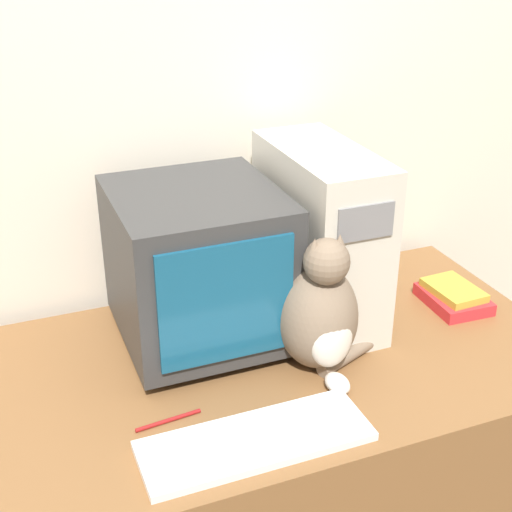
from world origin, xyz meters
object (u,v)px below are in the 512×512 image
object	(u,v)px
book_stack	(454,296)
computer_tower	(320,236)
cat	(320,314)
keyboard	(256,440)
crt_monitor	(198,266)
pen	(168,420)

from	to	relation	value
book_stack	computer_tower	bearing A→B (deg)	165.38
cat	keyboard	bearing A→B (deg)	-138.64
keyboard	computer_tower	bearing A→B (deg)	50.94
crt_monitor	keyboard	world-z (taller)	crt_monitor
cat	book_stack	world-z (taller)	cat
crt_monitor	pen	distance (m)	0.39
crt_monitor	cat	bearing A→B (deg)	-44.82
pen	book_stack	bearing A→B (deg)	12.81
book_stack	cat	bearing A→B (deg)	-165.68
computer_tower	pen	distance (m)	0.61
book_stack	pen	distance (m)	0.88
book_stack	keyboard	bearing A→B (deg)	-155.31
computer_tower	keyboard	xyz separation A→B (m)	(-0.34, -0.42, -0.22)
computer_tower	book_stack	xyz separation A→B (m)	(0.37, -0.10, -0.20)
keyboard	pen	size ratio (longest dim) A/B	3.26
keyboard	book_stack	bearing A→B (deg)	24.69
book_stack	pen	xyz separation A→B (m)	(-0.86, -0.20, -0.02)
crt_monitor	book_stack	world-z (taller)	crt_monitor
crt_monitor	book_stack	xyz separation A→B (m)	(0.69, -0.10, -0.18)
computer_tower	keyboard	size ratio (longest dim) A/B	0.96
computer_tower	book_stack	bearing A→B (deg)	-14.62
keyboard	cat	size ratio (longest dim) A/B	1.37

